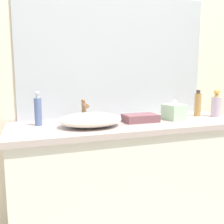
{
  "coord_description": "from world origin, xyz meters",
  "views": [
    {
      "loc": [
        -0.63,
        -1.11,
        1.2
      ],
      "look_at": [
        -0.11,
        0.39,
        0.96
      ],
      "focal_mm": 38.9,
      "sensor_mm": 36.0,
      "label": 1
    }
  ],
  "objects": [
    {
      "name": "bathroom_wall_rear",
      "position": [
        0.0,
        0.73,
        1.3
      ],
      "size": [
        6.0,
        0.06,
        2.6
      ],
      "primitive_type": "cube",
      "color": "silver",
      "rests_on": "ground"
    },
    {
      "name": "perfume_bottle",
      "position": [
        0.77,
        0.4,
        0.97
      ],
      "size": [
        0.07,
        0.07,
        0.21
      ],
      "color": "#BDAFCA",
      "rests_on": "vanity_counter"
    },
    {
      "name": "vanity_counter",
      "position": [
        0.05,
        0.41,
        0.44
      ],
      "size": [
        1.65,
        0.57,
        0.88
      ],
      "color": "white",
      "rests_on": "ground"
    },
    {
      "name": "folded_hand_towel",
      "position": [
        0.11,
        0.39,
        0.91
      ],
      "size": [
        0.24,
        0.15,
        0.05
      ],
      "primitive_type": "cube",
      "rotation": [
        0.0,
        0.0,
        0.0
      ],
      "color": "brown",
      "rests_on": "vanity_counter"
    },
    {
      "name": "soap_dispenser",
      "position": [
        -0.57,
        0.49,
        0.98
      ],
      "size": [
        0.05,
        0.05,
        0.22
      ],
      "color": "#50669B",
      "rests_on": "vanity_counter"
    },
    {
      "name": "lotion_bottle",
      "position": [
        0.65,
        0.47,
        0.98
      ],
      "size": [
        0.05,
        0.05,
        0.21
      ],
      "color": "#AD834A",
      "rests_on": "vanity_counter"
    },
    {
      "name": "sink_basin",
      "position": [
        -0.26,
        0.35,
        0.93
      ],
      "size": [
        0.4,
        0.31,
        0.09
      ],
      "primitive_type": "ellipsoid",
      "color": "silver",
      "rests_on": "vanity_counter"
    },
    {
      "name": "tissue_box",
      "position": [
        0.38,
        0.39,
        0.95
      ],
      "size": [
        0.16,
        0.16,
        0.15
      ],
      "color": "#AAD5AE",
      "rests_on": "vanity_counter"
    },
    {
      "name": "wall_mirror_panel",
      "position": [
        0.05,
        0.69,
        1.36
      ],
      "size": [
        1.51,
        0.01,
        0.95
      ],
      "primitive_type": "cube",
      "color": "#B2BCC6",
      "rests_on": "vanity_counter"
    },
    {
      "name": "faucet",
      "position": [
        -0.26,
        0.52,
        0.97
      ],
      "size": [
        0.03,
        0.13,
        0.16
      ],
      "color": "brown",
      "rests_on": "vanity_counter"
    }
  ]
}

